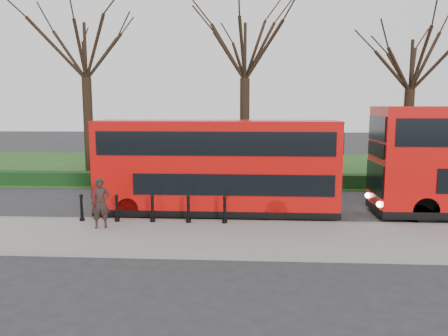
{
  "coord_description": "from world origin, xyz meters",
  "views": [
    {
      "loc": [
        2.37,
        -17.45,
        4.56
      ],
      "look_at": [
        1.28,
        0.5,
        2.0
      ],
      "focal_mm": 35.0,
      "sensor_mm": 36.0,
      "label": 1
    }
  ],
  "objects": [
    {
      "name": "yellow_line_inner",
      "position": [
        0.0,
        -0.5,
        0.01
      ],
      "size": [
        60.0,
        0.1,
        0.01
      ],
      "primitive_type": "cube",
      "color": "yellow",
      "rests_on": "ground"
    },
    {
      "name": "pavement",
      "position": [
        0.0,
        -3.0,
        0.07
      ],
      "size": [
        60.0,
        4.0,
        0.15
      ],
      "primitive_type": "cube",
      "color": "gray",
      "rests_on": "ground"
    },
    {
      "name": "pedestrian",
      "position": [
        -3.04,
        -2.28,
        1.07
      ],
      "size": [
        0.76,
        0.59,
        1.84
      ],
      "primitive_type": "imported",
      "rotation": [
        0.0,
        0.0,
        0.25
      ],
      "color": "black",
      "rests_on": "pavement"
    },
    {
      "name": "hedge",
      "position": [
        0.0,
        6.8,
        0.4
      ],
      "size": [
        60.0,
        0.9,
        0.8
      ],
      "primitive_type": "cube",
      "color": "black",
      "rests_on": "ground"
    },
    {
      "name": "yellow_line_outer",
      "position": [
        0.0,
        -0.7,
        0.01
      ],
      "size": [
        60.0,
        0.1,
        0.01
      ],
      "primitive_type": "cube",
      "color": "yellow",
      "rests_on": "ground"
    },
    {
      "name": "kerb",
      "position": [
        0.0,
        -1.0,
        0.07
      ],
      "size": [
        60.0,
        0.25,
        0.16
      ],
      "primitive_type": "cube",
      "color": "slate",
      "rests_on": "ground"
    },
    {
      "name": "tree_mid",
      "position": [
        2.0,
        10.0,
        8.27
      ],
      "size": [
        7.28,
        7.28,
        11.38
      ],
      "color": "black",
      "rests_on": "ground"
    },
    {
      "name": "tree_right",
      "position": [
        12.0,
        10.0,
        7.34
      ],
      "size": [
        6.47,
        6.47,
        10.11
      ],
      "color": "black",
      "rests_on": "ground"
    },
    {
      "name": "bus_lead",
      "position": [
        0.96,
        0.51,
        2.0
      ],
      "size": [
        9.97,
        2.29,
        3.96
      ],
      "color": "red",
      "rests_on": "ground"
    },
    {
      "name": "bollard_row",
      "position": [
        -1.35,
        -1.35,
        0.65
      ],
      "size": [
        5.69,
        0.15,
        1.0
      ],
      "color": "black",
      "rests_on": "pavement"
    },
    {
      "name": "tree_left",
      "position": [
        -8.0,
        10.0,
        8.39
      ],
      "size": [
        7.38,
        7.38,
        11.53
      ],
      "color": "black",
      "rests_on": "ground"
    },
    {
      "name": "grass_verge",
      "position": [
        0.0,
        15.0,
        0.03
      ],
      "size": [
        60.0,
        18.0,
        0.06
      ],
      "primitive_type": "cube",
      "color": "#224517",
      "rests_on": "ground"
    },
    {
      "name": "ground",
      "position": [
        0.0,
        0.0,
        0.0
      ],
      "size": [
        120.0,
        120.0,
        0.0
      ],
      "primitive_type": "plane",
      "color": "#28282B",
      "rests_on": "ground"
    }
  ]
}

